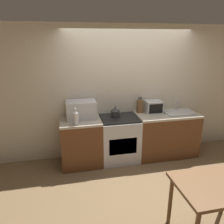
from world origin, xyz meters
TOP-DOWN VIEW (x-y plane):
  - ground_plane at (0.00, 0.00)m, footprint 16.00×16.00m
  - wall_back at (0.00, 1.03)m, footprint 10.00×0.06m
  - counter_left_run at (-0.99, 0.69)m, footprint 0.75×0.62m
  - counter_right_run at (0.74, 0.69)m, footprint 1.25×0.62m
  - stove_range at (-0.25, 0.68)m, footprint 0.73×0.62m
  - kettle at (-0.32, 0.72)m, footprint 0.17×0.17m
  - microwave at (-0.96, 0.79)m, footprint 0.55×0.36m
  - bottle at (-1.08, 0.48)m, footprint 0.09×0.09m
  - knife_block at (0.22, 0.88)m, footprint 0.11×0.10m
  - toaster_oven at (0.49, 0.83)m, footprint 0.32×0.29m
  - sink_basin at (0.99, 0.69)m, footprint 0.58×0.39m
  - dining_table at (0.40, -1.32)m, footprint 0.92×0.69m

SIDE VIEW (x-z plane):
  - ground_plane at x=0.00m, z-range 0.00..0.00m
  - stove_range at x=-0.25m, z-range 0.00..0.90m
  - counter_left_run at x=-0.99m, z-range 0.00..0.90m
  - counter_right_run at x=0.74m, z-range 0.00..0.90m
  - dining_table at x=0.40m, z-range 0.27..1.03m
  - sink_basin at x=0.99m, z-range 0.79..1.03m
  - kettle at x=-0.32m, z-range 0.89..1.10m
  - bottle at x=-1.08m, z-range 0.87..1.17m
  - toaster_oven at x=0.49m, z-range 0.90..1.14m
  - knife_block at x=0.22m, z-range 0.87..1.19m
  - microwave at x=-0.96m, z-range 0.90..1.23m
  - wall_back at x=0.00m, z-range 0.00..2.60m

